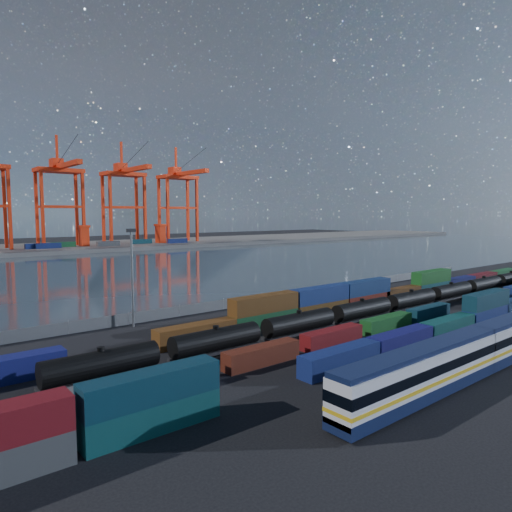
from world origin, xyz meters
TOP-DOWN VIEW (x-y plane):
  - ground at (0.00, 0.00)m, footprint 700.00×700.00m
  - harbor_water at (0.00, 105.00)m, footprint 700.00×700.00m
  - far_quay at (0.00, 210.00)m, footprint 700.00×70.00m
  - container_row_south at (-9.61, -10.26)m, footprint 140.70×2.54m
  - container_row_mid at (17.24, -2.58)m, footprint 139.46×2.26m
  - container_row_north at (15.29, 10.99)m, footprint 142.46×2.67m
  - tanker_string at (18.29, 3.77)m, footprint 137.61×2.92m
  - waterfront_fence at (-0.00, 28.00)m, footprint 160.12×0.12m
  - yard_light_mast at (-30.00, 26.00)m, footprint 1.60×0.40m
  - gantry_cranes at (-7.50, 203.41)m, footprint 198.05×44.25m
  - quay_containers at (-11.00, 195.46)m, footprint 172.58×10.99m
  - straddle_carriers at (-2.50, 200.00)m, footprint 140.00×7.00m

SIDE VIEW (x-z plane):
  - ground at x=0.00m, z-range 0.00..0.00m
  - harbor_water at x=0.00m, z-range 0.01..0.01m
  - far_quay at x=0.00m, z-range 0.00..2.00m
  - waterfront_fence at x=0.00m, z-range -0.10..2.10m
  - container_row_mid at x=17.24m, z-range -0.98..3.83m
  - tanker_string at x=18.29m, z-range 0.01..4.19m
  - container_row_north at x=15.29m, z-range -0.61..5.08m
  - container_row_south at x=-9.61m, z-range -0.45..4.96m
  - quay_containers at x=-11.00m, z-range 2.00..4.60m
  - straddle_carriers at x=-2.50m, z-range 2.27..13.37m
  - yard_light_mast at x=-30.00m, z-range 1.00..17.60m
  - gantry_cranes at x=-7.50m, z-range 6.77..66.69m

